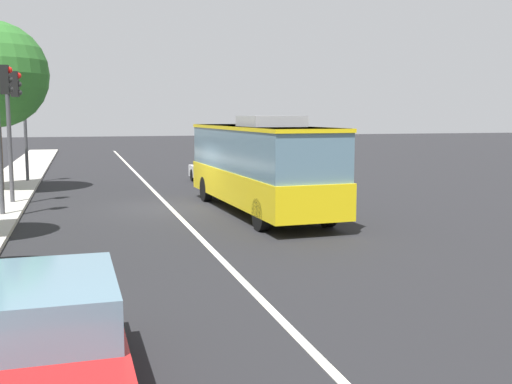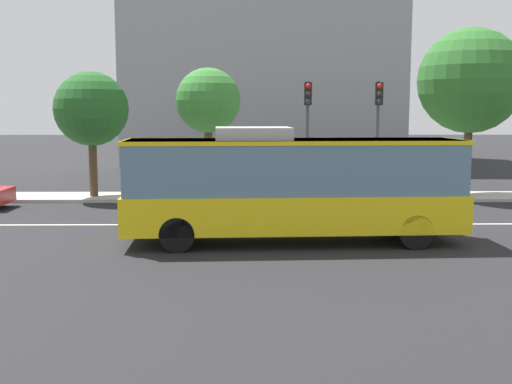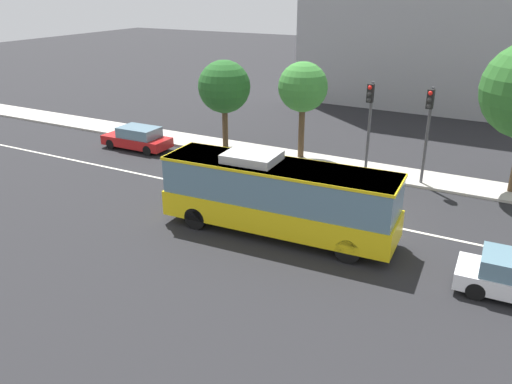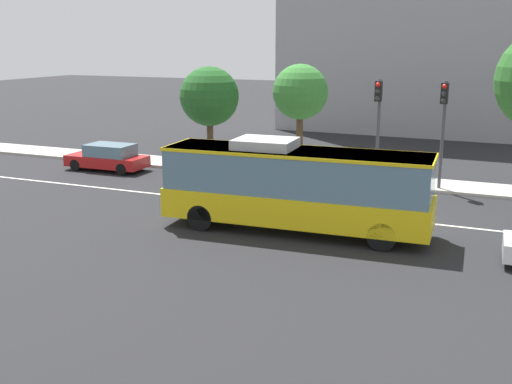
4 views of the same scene
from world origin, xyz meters
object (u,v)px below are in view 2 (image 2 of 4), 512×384
object	(u,v)px
transit_bus	(293,183)
street_tree_kerbside_left	(471,81)
traffic_light_mid_block	(308,119)
traffic_light_far_corner	(378,119)
street_tree_kerbside_centre	(208,101)
street_tree_kerbside_right	(91,109)

from	to	relation	value
transit_bus	street_tree_kerbside_left	bearing A→B (deg)	45.58
transit_bus	traffic_light_mid_block	world-z (taller)	traffic_light_mid_block
traffic_light_far_corner	street_tree_kerbside_centre	bearing A→B (deg)	-95.03
street_tree_kerbside_left	street_tree_kerbside_centre	distance (m)	11.74
traffic_light_far_corner	traffic_light_mid_block	bearing A→B (deg)	-86.71
transit_bus	street_tree_kerbside_centre	xyz separation A→B (m)	(-3.12, 9.71, 2.53)
street_tree_kerbside_centre	street_tree_kerbside_right	distance (m)	5.15
transit_bus	street_tree_kerbside_right	distance (m)	12.62
transit_bus	street_tree_kerbside_left	xyz separation A→B (m)	(8.59, 9.65, 3.43)
transit_bus	street_tree_kerbside_right	xyz separation A→B (m)	(-8.24, 9.31, 2.18)
street_tree_kerbside_right	traffic_light_mid_block	bearing A→B (deg)	-4.37
transit_bus	street_tree_kerbside_right	size ratio (longest dim) A/B	1.79
street_tree_kerbside_centre	street_tree_kerbside_right	world-z (taller)	street_tree_kerbside_centre
transit_bus	traffic_light_far_corner	bearing A→B (deg)	60.75
traffic_light_mid_block	street_tree_kerbside_right	world-z (taller)	street_tree_kerbside_right
traffic_light_far_corner	street_tree_kerbside_right	world-z (taller)	street_tree_kerbside_right
street_tree_kerbside_right	traffic_light_far_corner	bearing A→B (deg)	-3.43
transit_bus	traffic_light_far_corner	distance (m)	9.73
traffic_light_far_corner	street_tree_kerbside_left	xyz separation A→B (m)	(4.32, 1.09, 1.68)
traffic_light_mid_block	street_tree_kerbside_left	world-z (taller)	street_tree_kerbside_left
transit_bus	traffic_light_mid_block	distance (m)	8.85
traffic_light_mid_block	street_tree_kerbside_centre	bearing A→B (deg)	-102.16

